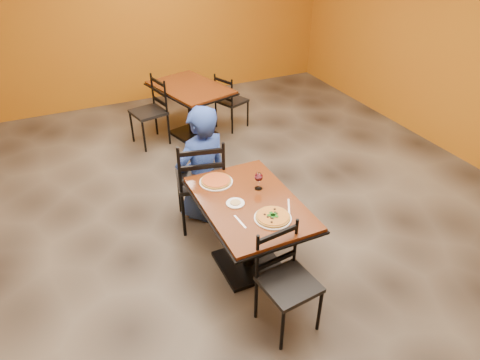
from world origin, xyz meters
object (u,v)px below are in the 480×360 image
chair_main_near (289,285)px  diner (202,162)px  pizza_far (216,180)px  side_plate (235,203)px  plate_main (273,218)px  plate_far (216,182)px  table_second (191,99)px  chair_main_far (200,180)px  wine_glass (259,180)px  pizza_main (273,217)px  chair_second_right (232,101)px  chair_second_left (148,113)px  table_main (249,219)px

chair_main_near → diner: bearing=85.8°
pizza_far → side_plate: bearing=-86.5°
pizza_far → plate_main: bearing=-72.8°
plate_far → table_second: bearing=76.1°
chair_main_far → wine_glass: 0.83m
diner → wine_glass: diner is taller
plate_main → pizza_main: size_ratio=1.09×
table_second → plate_far: 2.52m
chair_second_right → plate_main: bearing=139.7°
chair_second_left → diner: size_ratio=0.74×
chair_main_far → pizza_far: size_ratio=3.72×
wine_glass → chair_main_near: bearing=-101.2°
plate_far → side_plate: (0.02, -0.38, 0.00)m
table_second → plate_main: bearing=-97.1°
chair_second_right → wine_glass: size_ratio=4.67×
diner → pizza_main: diner is taller
plate_main → wine_glass: size_ratio=1.72×
plate_far → chair_second_right: bearing=63.1°
plate_main → side_plate: size_ratio=1.94×
chair_second_left → pizza_far: (0.03, -2.44, 0.30)m
table_second → side_plate: size_ratio=8.58×
chair_second_left → side_plate: 2.83m
plate_far → wine_glass: 0.41m
chair_second_left → pizza_main: 3.16m
diner → side_plate: 0.97m
chair_second_right → diner: size_ratio=0.66×
table_main → chair_main_far: (-0.16, 0.83, -0.04)m
plate_main → table_second: bearing=82.9°
plate_far → side_plate: 0.38m
table_second → side_plate: side_plate is taller
chair_main_near → side_plate: chair_main_near is taller
plate_main → wine_glass: bearing=78.3°
chair_second_right → plate_main: chair_second_right is taller
table_main → pizza_far: 0.48m
chair_second_right → plate_far: 2.76m
table_main → plate_far: 0.47m
chair_second_right → chair_main_near: bearing=140.6°
plate_far → pizza_far: 0.02m
plate_main → side_plate: 0.37m
table_second → wine_glass: wine_glass is taller
chair_main_near → chair_second_right: 3.75m
pizza_main → plate_far: pizza_main is taller
chair_main_far → plate_main: 1.18m
chair_second_right → plate_far: size_ratio=2.71×
table_main → wine_glass: 0.35m
table_second → pizza_far: (-0.61, -2.44, 0.22)m
chair_second_left → plate_main: (0.24, -3.14, 0.29)m
diner → plate_far: size_ratio=4.11×
chair_main_near → plate_main: bearing=73.1°
diner → pizza_main: (0.15, -1.28, 0.13)m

